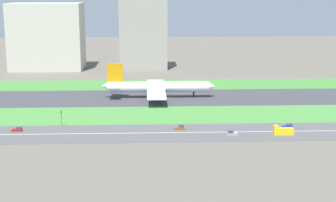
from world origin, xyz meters
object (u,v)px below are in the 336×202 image
Objects in this scene: airliner at (156,87)px; car_1 at (180,128)px; traffic_light at (61,117)px; hangar_building at (143,34)px; fuel_tank_west at (138,53)px; car_4 at (288,126)px; car_2 at (17,129)px; truck_0 at (283,131)px; terminal_building at (47,36)px; car_5 at (232,133)px.

airliner is 14.77× the size of car_1.
traffic_light is at bearing -126.13° from airliner.
airliner is at bearing 53.87° from traffic_light.
hangar_building is 2.11× the size of fuel_tank_west.
traffic_light is at bearing 171.38° from car_1.
airliner is at bearing -86.05° from hangar_building.
car_4 and car_2 have the same top height.
hangar_building is at bearing -72.76° from truck_0.
terminal_building is at bearing 127.48° from car_4.
car_5 is at bearing -68.88° from airliner.
airliner is 83.79m from car_5.
car_2 is 19.67m from traffic_light.
car_5 is at bearing -79.72° from fuel_tank_west.
truck_0 is 43.92m from car_1.
hangar_building is at bearing 73.60° from car_2.
car_5 and car_4 have the same top height.
truck_0 is 245.71m from fuel_tank_west.
terminal_building is 74.85m from hangar_building.
traffic_light is (-73.94, 17.99, 3.37)m from car_5.
hangar_building is at bearing 95.28° from car_1.
car_4 is 11.26m from truck_0.
car_1 is at bearing -63.27° from terminal_building.
fuel_tank_west is at bearing -74.76° from truck_0.
airliner is 2.55× the size of fuel_tank_west.
car_1 is at bearing -84.72° from hangar_building.
hangar_building is (74.84, 0.00, 1.28)m from terminal_building.
car_1 is 0.08× the size of terminal_building.
car_4 is 1.00× the size of car_1.
truck_0 is 202.60m from hangar_building.
fuel_tank_west reaches higher than truck_0.
fuel_tank_west is (-5.00, 45.00, -19.57)m from hangar_building.
hangar_building is (-38.01, 192.00, 25.88)m from car_5.
car_5 is 240.95m from fuel_tank_west.
car_2 is at bearing 180.00° from car_1.
hangar_building is (35.93, 174.01, 22.51)m from traffic_light.
terminal_building is (-134.43, 192.00, 23.85)m from truck_0.
fuel_tank_west is (69.84, 45.00, -18.29)m from terminal_building.
terminal_building reaches higher than car_2.
truck_0 is 1.91× the size of car_1.
car_5 is 1.00× the size of car_2.
car_5 is 0.52× the size of truck_0.
truck_0 reaches higher than car_4.
hangar_building is at bearing -78.80° from car_5.
hangar_building reaches higher than traffic_light.
airliner is 116.11m from hangar_building.
car_1 is at bearing -25.27° from car_5.
car_2 is at bearing -102.08° from fuel_tank_west.
car_1 is (-47.88, 0.00, 0.00)m from car_4.
car_4 is at bearing -159.47° from car_5.
car_4 is 101.02m from traffic_light.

